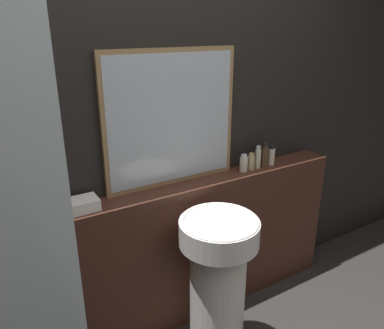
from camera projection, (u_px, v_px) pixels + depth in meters
name	position (u px, v px, depth m)	size (l,w,h in m)	color
wall_back	(165.00, 132.00, 2.19)	(8.00, 0.06, 2.50)	black
vanity_counter	(177.00, 256.00, 2.36)	(2.38, 0.19, 0.95)	#422319
pedestal_sink	(218.00, 281.00, 2.08)	(0.43, 0.43, 0.89)	white
mirror	(172.00, 119.00, 2.13)	(0.83, 0.03, 0.78)	#937047
towel_stack	(77.00, 206.00, 1.90)	(0.21, 0.12, 0.06)	white
shampoo_bottle	(244.00, 163.00, 2.42)	(0.05, 0.05, 0.11)	beige
conditioner_bottle	(251.00, 162.00, 2.45)	(0.05, 0.05, 0.11)	#C6B284
lotion_bottle	(258.00, 158.00, 2.47)	(0.04, 0.04, 0.15)	beige
body_wash_bottle	(265.00, 155.00, 2.50)	(0.05, 0.05, 0.17)	#4C3823
hand_soap_bottle	(271.00, 156.00, 2.53)	(0.05, 0.05, 0.14)	beige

